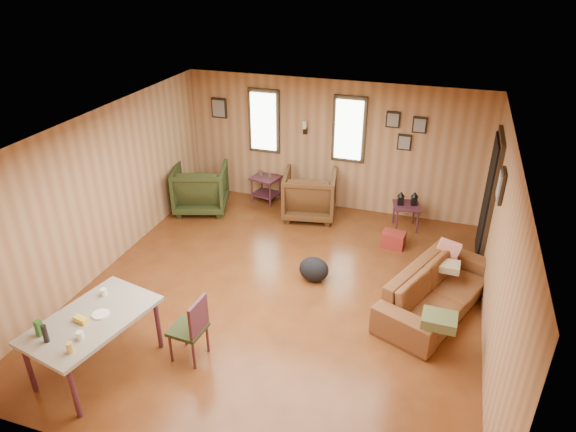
# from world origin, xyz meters

# --- Properties ---
(room) EXTENTS (5.54, 6.04, 2.44)m
(room) POSITION_xyz_m (0.17, 0.27, 1.21)
(room) COLOR brown
(room) RESTS_ON ground
(sofa) EXTENTS (1.37, 2.17, 0.82)m
(sofa) POSITION_xyz_m (2.14, 0.33, 0.41)
(sofa) COLOR brown
(sofa) RESTS_ON ground
(recliner_brown) EXTENTS (1.06, 1.01, 0.95)m
(recliner_brown) POSITION_xyz_m (-0.25, 2.46, 0.47)
(recliner_brown) COLOR #4E3117
(recliner_brown) RESTS_ON ground
(recliner_green) EXTENTS (1.16, 1.12, 0.97)m
(recliner_green) POSITION_xyz_m (-2.26, 2.09, 0.48)
(recliner_green) COLOR #2A3317
(recliner_green) RESTS_ON ground
(end_table) EXTENTS (0.58, 0.55, 0.63)m
(end_table) POSITION_xyz_m (-1.23, 2.79, 0.35)
(end_table) COLOR #532532
(end_table) RESTS_ON ground
(side_table) EXTENTS (0.54, 0.54, 0.70)m
(side_table) POSITION_xyz_m (1.47, 2.52, 0.48)
(side_table) COLOR #532532
(side_table) RESTS_ON ground
(cooler) EXTENTS (0.39, 0.30, 0.26)m
(cooler) POSITION_xyz_m (1.37, 1.82, 0.13)
(cooler) COLOR maroon
(cooler) RESTS_ON ground
(backpack) EXTENTS (0.46, 0.36, 0.38)m
(backpack) POSITION_xyz_m (0.38, 0.47, 0.19)
(backpack) COLOR black
(backpack) RESTS_ON ground
(sofa_pillows) EXTENTS (0.41, 1.73, 0.36)m
(sofa_pillows) POSITION_xyz_m (2.20, 0.14, 0.50)
(sofa_pillows) COLOR #515831
(sofa_pillows) RESTS_ON sofa
(dining_table) EXTENTS (1.14, 1.57, 0.94)m
(dining_table) POSITION_xyz_m (-1.52, -2.05, 0.66)
(dining_table) COLOR #9D9484
(dining_table) RESTS_ON ground
(dining_chair) EXTENTS (0.42, 0.42, 0.86)m
(dining_chair) POSITION_xyz_m (-0.54, -1.55, 0.48)
(dining_chair) COLOR #2A3317
(dining_chair) RESTS_ON ground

